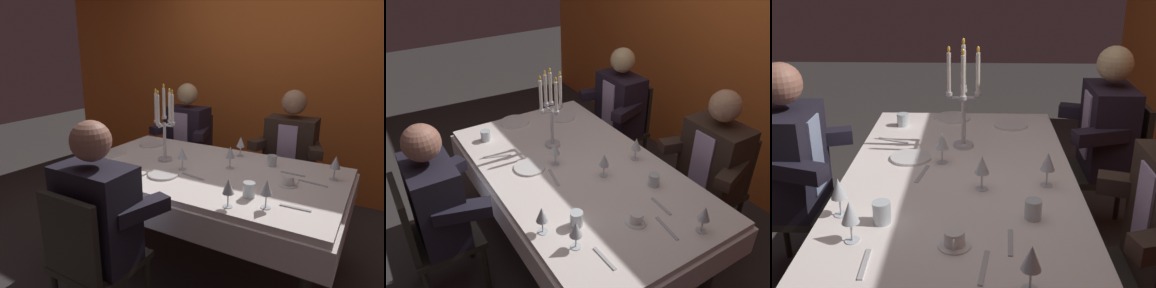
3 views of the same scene
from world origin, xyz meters
The scene contains 25 objects.
ground_plane centered at (0.00, 0.00, 0.00)m, with size 12.00×12.00×0.00m, color #363231.
back_wall centered at (0.00, 1.66, 1.35)m, with size 6.00×0.12×2.70m, color orange.
dining_table centered at (0.00, 0.00, 0.62)m, with size 1.94×1.14×0.74m.
candelabra centered at (-0.36, 0.01, 1.02)m, with size 0.19×0.19×0.59m.
dinner_plate_0 centered at (-0.71, 0.29, 0.75)m, with size 0.21×0.21×0.01m, color white.
dinner_plate_1 centered at (-0.83, -0.07, 0.75)m, with size 0.23×0.23×0.01m, color white.
dinner_plate_2 centered at (-0.19, -0.26, 0.75)m, with size 0.21×0.21×0.01m, color white.
wine_glass_0 centered at (0.15, 0.11, 0.85)m, with size 0.07×0.07×0.16m.
wine_glass_1 centered at (0.83, 0.25, 0.86)m, with size 0.07×0.07×0.16m.
wine_glass_2 centered at (0.10, 0.40, 0.85)m, with size 0.07×0.07×0.16m.
wine_glass_3 centered at (0.39, -0.46, 0.85)m, with size 0.07×0.07×0.16m.
wine_glass_4 centered at (0.58, -0.37, 0.85)m, with size 0.07×0.07×0.16m.
wine_glass_5 centered at (-0.14, -0.09, 0.86)m, with size 0.07×0.07×0.16m.
water_tumbler_0 centered at (0.39, 0.31, 0.78)m, with size 0.07×0.07×0.08m, color silver.
water_tumbler_1 centered at (-0.69, -0.37, 0.78)m, with size 0.07×0.07×0.08m, color silver.
water_tumbler_2 centered at (0.44, -0.29, 0.79)m, with size 0.07×0.07×0.09m, color silver.
coffee_cup_0 centered at (0.60, 0.01, 0.77)m, with size 0.13×0.12×0.06m.
fork_0 centered at (0.57, 0.21, 0.74)m, with size 0.17×0.02×0.01m, color #B7B7BC.
fork_1 centered at (0.72, -0.30, 0.74)m, with size 0.17×0.02×0.01m, color #B7B7BC.
knife_2 centered at (0.72, 0.11, 0.74)m, with size 0.19×0.02×0.01m, color #B7B7BC.
knife_3 centered at (-0.43, -0.39, 0.74)m, with size 0.19×0.02×0.01m, color #B7B7BC.
knife_4 centered at (0.00, -0.18, 0.74)m, with size 0.19×0.02×0.01m, color #B7B7BC.
seated_diner_0 centered at (-0.68, 0.89, 0.74)m, with size 0.63×0.48×1.24m.
seated_diner_1 centered at (-0.18, -0.89, 0.74)m, with size 0.63×0.48×1.24m.
seated_diner_2 centered at (0.38, 0.89, 0.74)m, with size 0.63×0.48×1.24m.
Camera 2 is at (1.75, -1.10, 2.18)m, focal length 35.58 mm.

